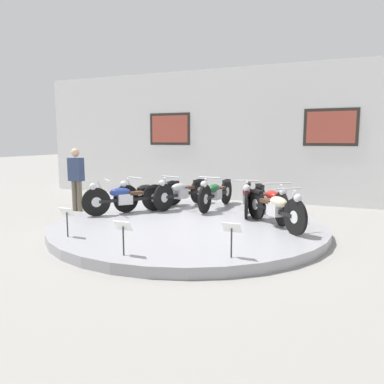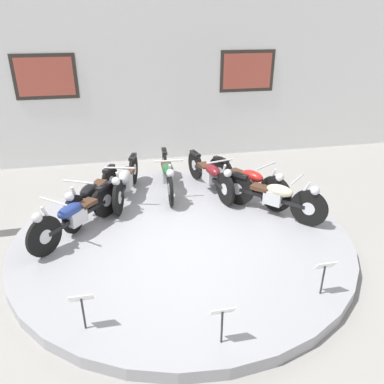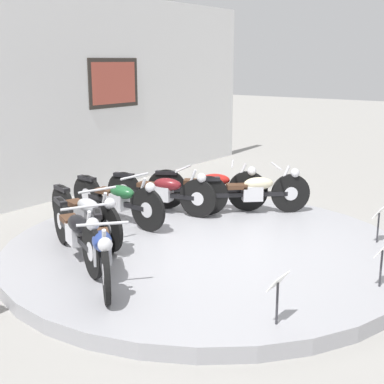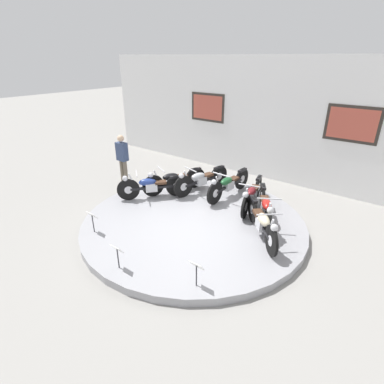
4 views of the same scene
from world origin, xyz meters
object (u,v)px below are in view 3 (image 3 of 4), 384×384
object	(u,v)px
info_placard_front_left	(278,288)
motorcycle_silver	(85,213)
motorcycle_red	(209,187)
info_placard_front_right	(379,217)
motorcycle_blue	(102,247)
motorcycle_green	(118,198)
motorcycle_cream	(252,190)
motorcycle_black	(76,230)
motorcycle_maroon	(162,190)
info_placard_front_centre	(382,255)

from	to	relation	value
info_placard_front_left	motorcycle_silver	bearing A→B (deg)	79.25
motorcycle_red	info_placard_front_right	world-z (taller)	motorcycle_red
info_placard_front_right	motorcycle_silver	bearing A→B (deg)	124.73
motorcycle_blue	motorcycle_green	distance (m)	2.17
motorcycle_cream	info_placard_front_left	world-z (taller)	motorcycle_cream
motorcycle_green	info_placard_front_left	size ratio (longest dim) A/B	3.90
motorcycle_black	info_placard_front_left	size ratio (longest dim) A/B	3.55
motorcycle_blue	info_placard_front_right	bearing A→B (deg)	-33.90
motorcycle_blue	motorcycle_cream	world-z (taller)	motorcycle_cream
info_placard_front_left	motorcycle_black	bearing A→B (deg)	89.64
motorcycle_silver	motorcycle_maroon	xyz separation A→B (m)	(1.66, -0.00, -0.01)
motorcycle_red	info_placard_front_centre	bearing A→B (deg)	-113.59
motorcycle_black	motorcycle_maroon	distance (m)	2.32
motorcycle_black	motorcycle_red	bearing A→B (deg)	0.07
info_placard_front_centre	motorcycle_maroon	bearing A→B (deg)	77.70
info_placard_front_centre	info_placard_front_right	xyz separation A→B (m)	(1.46, 0.50, 0.00)
motorcycle_silver	info_placard_front_right	size ratio (longest dim) A/B	3.79
motorcycle_silver	motorcycle_red	size ratio (longest dim) A/B	1.10
motorcycle_maroon	motorcycle_blue	bearing A→B (deg)	-154.50
motorcycle_maroon	info_placard_front_right	xyz separation A→B (m)	(0.63, -3.30, -0.01)
motorcycle_silver	motorcycle_green	distance (m)	0.85
motorcycle_black	info_placard_front_centre	size ratio (longest dim) A/B	3.55
info_placard_front_centre	info_placard_front_right	world-z (taller)	same
motorcycle_black	info_placard_front_right	distance (m)	4.02
motorcycle_cream	info_placard_front_right	distance (m)	2.12
motorcycle_black	motorcycle_silver	distance (m)	0.79
info_placard_front_centre	motorcycle_black	bearing A→B (deg)	113.58
motorcycle_green	info_placard_front_centre	size ratio (longest dim) A/B	3.90
motorcycle_blue	motorcycle_green	bearing A→B (deg)	39.55
motorcycle_black	motorcycle_cream	world-z (taller)	motorcycle_cream
motorcycle_blue	motorcycle_green	size ratio (longest dim) A/B	0.77
motorcycle_red	info_placard_front_left	bearing A→B (deg)	-136.02
motorcycle_silver	info_placard_front_left	xyz separation A→B (m)	(-0.63, -3.30, -0.02)
motorcycle_blue	info_placard_front_left	size ratio (longest dim) A/B	3.00
info_placard_front_right	motorcycle_green	bearing A→B (deg)	112.72
motorcycle_blue	info_placard_front_centre	size ratio (longest dim) A/B	3.00
info_placard_front_left	info_placard_front_centre	world-z (taller)	same
motorcycle_green	motorcycle_maroon	size ratio (longest dim) A/B	1.03
motorcycle_red	motorcycle_blue	bearing A→B (deg)	-167.45
motorcycle_maroon	info_placard_front_left	size ratio (longest dim) A/B	3.77
motorcycle_blue	motorcycle_silver	bearing A→B (deg)	54.78
motorcycle_green	info_placard_front_centre	bearing A→B (deg)	-89.97
motorcycle_blue	info_placard_front_right	xyz separation A→B (m)	(3.13, -2.10, -0.01)
motorcycle_silver	info_placard_front_centre	world-z (taller)	motorcycle_silver
info_placard_front_left	info_placard_front_centre	bearing A→B (deg)	-19.07
motorcycle_red	motorcycle_maroon	bearing A→B (deg)	140.79
motorcycle_red	motorcycle_cream	bearing A→B (deg)	-71.40
motorcycle_green	info_placard_front_centre	world-z (taller)	motorcycle_green
motorcycle_black	motorcycle_maroon	bearing A→B (deg)	12.52
info_placard_front_centre	info_placard_front_left	bearing A→B (deg)	160.93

